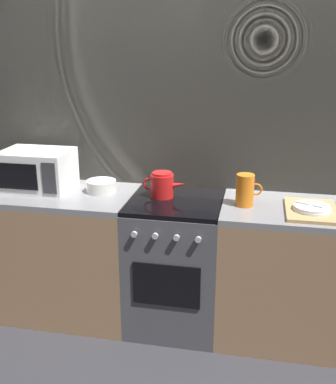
# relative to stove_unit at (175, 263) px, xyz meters

# --- Properties ---
(ground_plane) EXTENTS (8.00, 8.00, 0.00)m
(ground_plane) POSITION_rel_stove_unit_xyz_m (0.00, 0.00, -0.45)
(ground_plane) COLOR #2D2D33
(back_wall) EXTENTS (3.60, 0.05, 2.40)m
(back_wall) POSITION_rel_stove_unit_xyz_m (0.00, 0.32, 0.75)
(back_wall) COLOR #B2AD9E
(back_wall) RESTS_ON ground_plane
(counter_left) EXTENTS (1.20, 0.60, 0.90)m
(counter_left) POSITION_rel_stove_unit_xyz_m (-0.90, 0.00, 0.00)
(counter_left) COLOR #997251
(counter_left) RESTS_ON ground_plane
(stove_unit) EXTENTS (0.60, 0.63, 0.90)m
(stove_unit) POSITION_rel_stove_unit_xyz_m (0.00, 0.00, 0.00)
(stove_unit) COLOR #4C4C51
(stove_unit) RESTS_ON ground_plane
(counter_right) EXTENTS (1.20, 0.60, 0.90)m
(counter_right) POSITION_rel_stove_unit_xyz_m (0.90, 0.00, 0.00)
(counter_right) COLOR #997251
(counter_right) RESTS_ON ground_plane
(microwave) EXTENTS (0.46, 0.35, 0.27)m
(microwave) POSITION_rel_stove_unit_xyz_m (-0.97, 0.04, 0.59)
(microwave) COLOR white
(microwave) RESTS_ON counter_left
(kettle) EXTENTS (0.28, 0.15, 0.17)m
(kettle) POSITION_rel_stove_unit_xyz_m (-0.10, 0.05, 0.53)
(kettle) COLOR red
(kettle) RESTS_ON stove_unit
(mixing_bowl) EXTENTS (0.20, 0.20, 0.08)m
(mixing_bowl) POSITION_rel_stove_unit_xyz_m (-0.52, 0.06, 0.49)
(mixing_bowl) COLOR silver
(mixing_bowl) RESTS_ON counter_left
(pitcher) EXTENTS (0.16, 0.11, 0.20)m
(pitcher) POSITION_rel_stove_unit_xyz_m (0.44, -0.02, 0.55)
(pitcher) COLOR orange
(pitcher) RESTS_ON counter_right
(dish_pile) EXTENTS (0.30, 0.40, 0.06)m
(dish_pile) POSITION_rel_stove_unit_xyz_m (0.83, -0.06, 0.47)
(dish_pile) COLOR tan
(dish_pile) RESTS_ON counter_right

